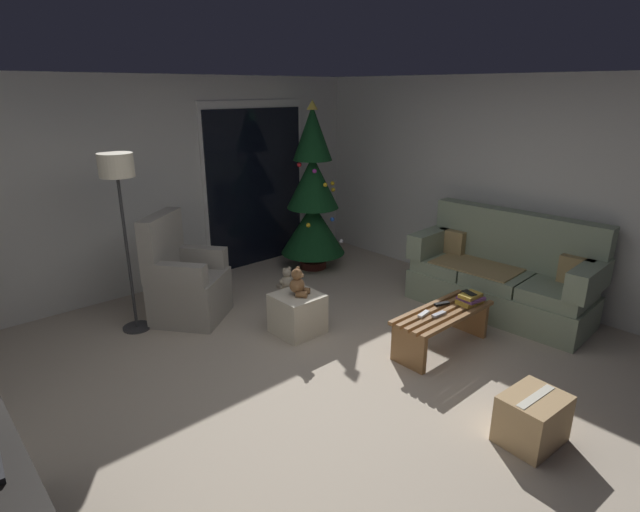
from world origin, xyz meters
name	(u,v)px	position (x,y,z in m)	size (l,w,h in m)	color
ground_plane	(340,381)	(0.00, 0.00, 0.00)	(7.00, 7.00, 0.00)	#B2A38E
wall_back	(164,185)	(0.00, 3.06, 1.25)	(5.72, 0.12, 2.50)	beige
wall_right	(524,191)	(2.86, 0.00, 1.25)	(0.12, 6.00, 2.50)	beige
patio_door_frame	(255,185)	(1.27, 2.99, 1.10)	(1.60, 0.02, 2.20)	silver
patio_door_glass	(256,189)	(1.27, 2.97, 1.05)	(1.50, 0.02, 2.10)	black
couch	(502,276)	(2.32, -0.15, 0.40)	(0.89, 1.98, 1.08)	gray
coffee_table	(442,323)	(1.10, -0.23, 0.26)	(1.10, 0.40, 0.39)	olive
remote_silver	(439,314)	(0.99, -0.26, 0.40)	(0.04, 0.16, 0.02)	#ADADB2
remote_white	(424,314)	(0.89, -0.16, 0.40)	(0.04, 0.16, 0.02)	silver
remote_black	(442,304)	(1.21, -0.14, 0.40)	(0.04, 0.16, 0.02)	black
book_stack	(470,299)	(1.43, -0.30, 0.44)	(0.26, 0.21, 0.10)	#B79333
cell_phone	(469,293)	(1.43, -0.29, 0.50)	(0.07, 0.14, 0.01)	black
christmas_tree	(313,198)	(1.68, 2.27, 0.97)	(0.86, 0.86, 2.21)	#4C1E19
armchair	(185,282)	(-0.36, 1.99, 0.40)	(0.96, 0.96, 1.13)	gray
floor_lamp	(118,183)	(-0.88, 2.10, 1.51)	(0.32, 0.32, 1.78)	#2D2D30
ottoman	(297,313)	(0.30, 0.93, 0.20)	(0.44, 0.44, 0.41)	beige
teddy_bear_chestnut	(298,284)	(0.31, 0.92, 0.53)	(0.21, 0.22, 0.29)	brown
teddy_bear_cream_by_tree	(286,280)	(0.93, 1.91, 0.12)	(0.20, 0.19, 0.29)	beige
cardboard_box_taped_mid_floor	(532,419)	(0.47, -1.42, 0.18)	(0.46, 0.38, 0.36)	tan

